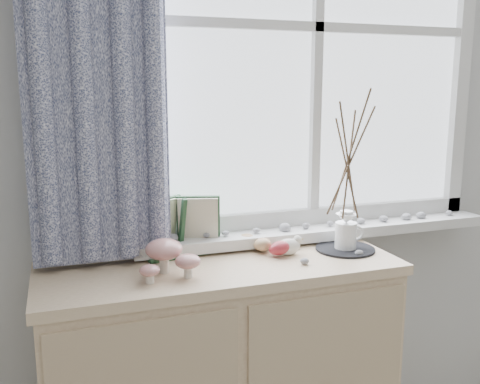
{
  "coord_description": "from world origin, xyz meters",
  "views": [
    {
      "loc": [
        -0.65,
        0.12,
        1.43
      ],
      "look_at": [
        -0.1,
        1.7,
        1.1
      ],
      "focal_mm": 40.0,
      "sensor_mm": 36.0,
      "label": 1
    }
  ],
  "objects_px": {
    "sideboard": "(222,380)",
    "botanical_book": "(183,227)",
    "toadstool_cluster": "(168,255)",
    "twig_pitcher": "(349,158)"
  },
  "relations": [
    {
      "from": "botanical_book",
      "to": "twig_pitcher",
      "type": "distance_m",
      "value": 0.63
    },
    {
      "from": "toadstool_cluster",
      "to": "botanical_book",
      "type": "bearing_deg",
      "value": 61.84
    },
    {
      "from": "botanical_book",
      "to": "twig_pitcher",
      "type": "bearing_deg",
      "value": -22.75
    },
    {
      "from": "botanical_book",
      "to": "sideboard",
      "type": "bearing_deg",
      "value": -60.56
    },
    {
      "from": "sideboard",
      "to": "botanical_book",
      "type": "bearing_deg",
      "value": 130.88
    },
    {
      "from": "botanical_book",
      "to": "toadstool_cluster",
      "type": "relative_size",
      "value": 1.61
    },
    {
      "from": "twig_pitcher",
      "to": "botanical_book",
      "type": "bearing_deg",
      "value": -169.85
    },
    {
      "from": "toadstool_cluster",
      "to": "twig_pitcher",
      "type": "height_order",
      "value": "twig_pitcher"
    },
    {
      "from": "sideboard",
      "to": "botanical_book",
      "type": "xyz_separation_m",
      "value": [
        -0.1,
        0.12,
        0.53
      ]
    },
    {
      "from": "sideboard",
      "to": "toadstool_cluster",
      "type": "relative_size",
      "value": 6.27
    }
  ]
}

